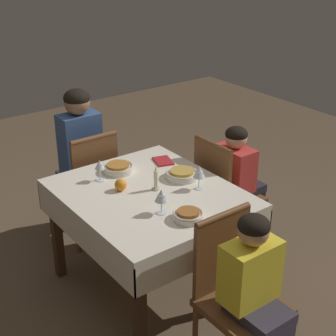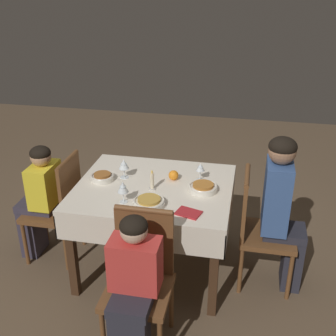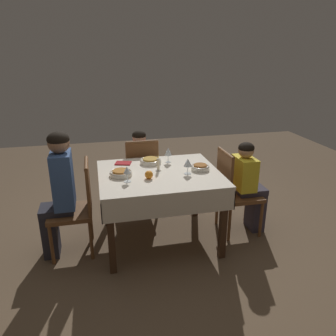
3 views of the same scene
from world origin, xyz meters
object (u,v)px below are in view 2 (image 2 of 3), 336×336
object	(u,v)px
chair_west	(259,225)
wine_glass_east	(124,165)
person_child_red	(133,287)
bowl_north	(149,202)
person_adult_denim	(282,206)
candle_centerpiece	(152,182)
dining_table	(154,197)
bowl_east	(102,177)
orange_fruit	(174,175)
chair_north	(141,275)
person_child_yellow	(39,197)
wine_glass_west	(200,168)
wine_glass_north	(123,187)
napkin_red_folded	(189,213)
chair_east	(59,204)
bowl_west	(203,187)

from	to	relation	value
chair_west	wine_glass_east	xyz separation A→B (m)	(1.05, -0.08, 0.36)
person_child_red	bowl_north	world-z (taller)	person_child_red
chair_west	person_child_red	bearing A→B (deg)	140.97
person_adult_denim	person_child_red	world-z (taller)	person_adult_denim
wine_glass_east	candle_centerpiece	bearing A→B (deg)	150.51
dining_table	candle_centerpiece	bearing A→B (deg)	87.78
bowl_east	orange_fruit	distance (m)	0.55
chair_north	chair_west	bearing A→B (deg)	45.00
person_child_yellow	person_child_red	distance (m)	1.36
wine_glass_west	candle_centerpiece	distance (m)	0.40
person_child_yellow	wine_glass_east	world-z (taller)	person_child_yellow
wine_glass_west	orange_fruit	size ratio (longest dim) A/B	1.89
person_adult_denim	wine_glass_north	size ratio (longest dim) A/B	7.44
person_child_yellow	bowl_east	world-z (taller)	person_child_yellow
wine_glass_west	orange_fruit	xyz separation A→B (m)	(0.20, 0.03, -0.07)
wine_glass_east	person_child_red	bearing A→B (deg)	109.13
bowl_east	bowl_north	world-z (taller)	same
orange_fruit	person_child_red	bearing A→B (deg)	87.32
wine_glass_north	candle_centerpiece	bearing A→B (deg)	-123.54
candle_centerpiece	napkin_red_folded	xyz separation A→B (m)	(-0.32, 0.29, -0.05)
bowl_north	wine_glass_north	size ratio (longest dim) A/B	1.35
bowl_north	dining_table	bearing A→B (deg)	-83.19
person_child_red	bowl_north	xyz separation A→B (m)	(0.04, -0.59, 0.24)
dining_table	wine_glass_east	xyz separation A→B (m)	(0.26, -0.09, 0.21)
bowl_east	napkin_red_folded	xyz separation A→B (m)	(-0.73, 0.36, -0.02)
person_child_red	person_adult_denim	bearing A→B (deg)	45.55
chair_east	candle_centerpiece	world-z (taller)	chair_east
person_child_yellow	bowl_north	bearing A→B (deg)	73.75
wine_glass_east	person_adult_denim	bearing A→B (deg)	175.99
chair_north	person_child_red	bearing A→B (deg)	-90.00
bowl_east	wine_glass_east	bearing A→B (deg)	-153.36
person_adult_denim	bowl_north	xyz separation A→B (m)	(0.91, 0.30, 0.10)
chair_north	napkin_red_folded	world-z (taller)	chair_north
person_child_red	wine_glass_north	xyz separation A→B (m)	(0.23, -0.60, 0.33)
dining_table	chair_west	bearing A→B (deg)	-179.43
wine_glass_north	orange_fruit	bearing A→B (deg)	-123.94
chair_east	bowl_north	bearing A→B (deg)	70.71
chair_west	wine_glass_east	distance (m)	1.12
wine_glass_north	candle_centerpiece	world-z (taller)	wine_glass_north
bowl_east	bowl_north	bearing A→B (deg)	145.70
person_child_red	bowl_north	bearing A→B (deg)	94.19
napkin_red_folded	bowl_north	bearing A→B (deg)	-10.56
bowl_west	person_child_red	bearing A→B (deg)	71.58
chair_north	wine_glass_north	world-z (taller)	chair_north
wine_glass_north	chair_west	bearing A→B (deg)	-163.16
chair_west	chair_east	distance (m)	1.59
wine_glass_west	dining_table	bearing A→B (deg)	26.38
wine_glass_west	bowl_north	size ratio (longest dim) A/B	0.66
chair_east	wine_glass_north	distance (m)	0.79
bowl_west	wine_glass_west	xyz separation A→B (m)	(0.04, -0.16, 0.08)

